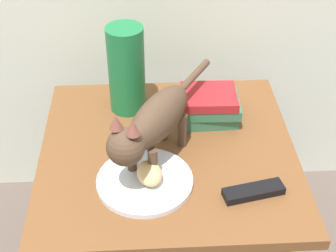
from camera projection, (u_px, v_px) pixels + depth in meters
side_table at (168, 169)px, 1.42m from camera, size 0.68×0.66×0.51m
plate at (145, 181)px, 1.27m from camera, size 0.24×0.24×0.01m
bread_roll at (149, 173)px, 1.24m from camera, size 0.08×0.09×0.05m
cat at (153, 123)px, 1.25m from camera, size 0.28×0.42×0.23m
book_stack at (209, 105)px, 1.46m from camera, size 0.17×0.15×0.09m
green_vase at (126, 70)px, 1.45m from camera, size 0.10×0.10×0.26m
tv_remote at (253, 191)px, 1.24m from camera, size 0.16×0.07×0.02m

